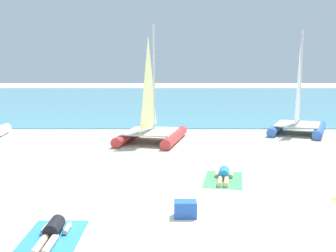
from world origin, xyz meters
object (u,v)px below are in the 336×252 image
(cooler_box, at_px, (186,209))
(sunbather_center_right, at_px, (224,175))
(sailboat_red, at_px, (152,125))
(towel_center_left, at_px, (53,239))
(towel_center_right, at_px, (224,180))
(sunbather_center_left, at_px, (53,231))
(sailboat_blue, at_px, (299,118))

(cooler_box, bearing_deg, sunbather_center_right, 67.90)
(sailboat_red, bearing_deg, towel_center_left, -86.34)
(towel_center_right, height_order, sunbather_center_right, sunbather_center_right)
(cooler_box, bearing_deg, sailboat_red, 96.92)
(towel_center_right, xyz_separation_m, cooler_box, (-1.25, -3.04, 0.17))
(sailboat_red, xyz_separation_m, towel_center_left, (-1.52, -10.44, -0.75))
(cooler_box, bearing_deg, towel_center_left, -155.55)
(towel_center_left, distance_m, sunbather_center_left, 0.14)
(sailboat_red, height_order, sunbather_center_right, sailboat_red)
(sailboat_red, xyz_separation_m, cooler_box, (1.12, -9.24, -0.58))
(sunbather_center_left, bearing_deg, towel_center_right, 46.95)
(sailboat_blue, height_order, towel_center_right, sailboat_blue)
(towel_center_left, distance_m, sunbather_center_right, 5.81)
(sunbather_center_right, bearing_deg, sailboat_blue, 70.22)
(towel_center_right, relative_size, sunbather_center_right, 1.21)
(towel_center_left, bearing_deg, sunbather_center_left, 90.05)
(towel_center_left, relative_size, sunbather_center_right, 1.21)
(sunbather_center_left, bearing_deg, towel_center_left, -90.00)
(sailboat_red, bearing_deg, sailboat_blue, 29.70)
(sailboat_red, relative_size, sunbather_center_left, 3.27)
(sailboat_red, xyz_separation_m, sunbather_center_left, (-1.52, -10.37, -0.63))
(sunbather_center_left, relative_size, sunbather_center_right, 1.00)
(sunbather_center_left, distance_m, sunbather_center_right, 5.76)
(sailboat_red, height_order, sunbather_center_left, sailboat_red)
(towel_center_left, relative_size, cooler_box, 3.80)
(towel_center_left, xyz_separation_m, sunbather_center_left, (-0.00, 0.07, 0.13))
(sailboat_blue, relative_size, sunbather_center_left, 3.23)
(towel_center_left, bearing_deg, cooler_box, 24.45)
(sailboat_blue, relative_size, sunbather_center_right, 3.22)
(sailboat_red, bearing_deg, cooler_box, -71.13)
(sunbather_center_left, distance_m, towel_center_right, 5.71)
(towel_center_right, distance_m, cooler_box, 3.29)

